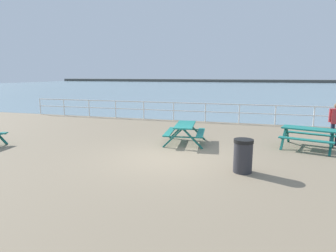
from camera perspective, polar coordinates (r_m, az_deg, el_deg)
ground_plane at (r=9.51m, az=0.09°, el=-7.00°), size 30.00×24.00×0.20m
sea_band at (r=61.59m, az=13.97°, el=7.44°), size 142.00×90.00×0.01m
distant_shoreline at (r=104.54m, az=15.00°, el=8.44°), size 142.00×6.00×1.80m
seaward_railing at (r=16.78m, az=7.47°, el=3.43°), size 23.07×0.07×1.08m
picnic_table_near_left at (r=11.76m, az=26.15°, el=-1.29°), size 2.15×1.95×0.80m
picnic_table_mid_centre at (r=11.39m, az=3.41°, el=-0.58°), size 1.71×1.95×0.80m
visitor at (r=12.72m, az=30.46°, el=0.82°), size 0.53×0.26×1.66m
litter_bin at (r=8.32m, az=14.71°, el=-5.73°), size 0.55×0.55×0.95m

